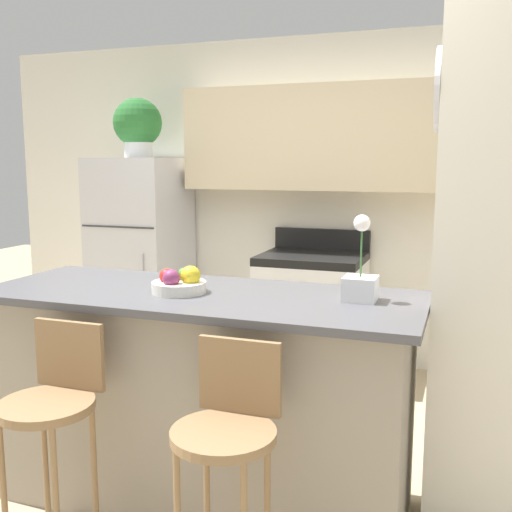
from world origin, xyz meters
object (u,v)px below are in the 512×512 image
stove_range (312,313)px  fruit_bowl (180,283)px  refrigerator (142,258)px  bar_stool_left (53,407)px  bar_stool_right (228,435)px  potted_plant_on_fridge (138,125)px  orchid_vase (360,279)px

stove_range → fruit_bowl: (-0.13, -1.92, 0.59)m
refrigerator → bar_stool_left: refrigerator is taller
refrigerator → bar_stool_right: bearing=-54.1°
refrigerator → potted_plant_on_fridge: size_ratio=3.46×
stove_range → bar_stool_left: size_ratio=1.12×
bar_stool_right → fruit_bowl: fruit_bowl is taller
orchid_vase → fruit_bowl: (-0.79, -0.12, -0.05)m
stove_range → potted_plant_on_fridge: 2.01m
bar_stool_right → orchid_vase: size_ratio=2.62×
bar_stool_right → potted_plant_on_fridge: (-1.74, 2.41, 1.24)m
refrigerator → potted_plant_on_fridge: (-0.00, 0.00, 1.06)m
bar_stool_left → bar_stool_right: 0.74m
bar_stool_right → bar_stool_left: bearing=180.0°
refrigerator → fruit_bowl: refrigerator is taller
bar_stool_left → fruit_bowl: 0.73m
potted_plant_on_fridge → bar_stool_left: bearing=-67.4°
potted_plant_on_fridge → orchid_vase: bearing=-40.2°
refrigerator → stove_range: (1.43, 0.04, -0.35)m
bar_stool_left → orchid_vase: 1.35m
bar_stool_right → potted_plant_on_fridge: potted_plant_on_fridge is taller
refrigerator → bar_stool_right: size_ratio=1.70×
potted_plant_on_fridge → orchid_vase: 2.84m
refrigerator → potted_plant_on_fridge: bearing=115.7°
stove_range → orchid_vase: bearing=-69.9°
refrigerator → stove_range: size_ratio=1.52×
stove_range → fruit_bowl: fruit_bowl is taller
refrigerator → bar_stool_right: refrigerator is taller
bar_stool_left → orchid_vase: bearing=30.8°
bar_stool_left → bar_stool_right: bearing=0.0°
bar_stool_left → fruit_bowl: size_ratio=3.90×
potted_plant_on_fridge → orchid_vase: potted_plant_on_fridge is taller
stove_range → potted_plant_on_fridge: (-1.43, -0.04, 1.41)m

